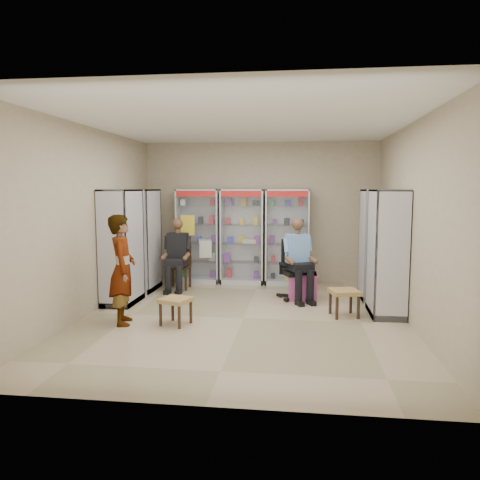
# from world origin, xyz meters

# --- Properties ---
(floor) EXTENTS (6.00, 6.00, 0.00)m
(floor) POSITION_xyz_m (0.00, 0.00, 0.00)
(floor) COLOR tan
(floor) RESTS_ON ground
(room_shell) EXTENTS (5.02, 6.02, 3.01)m
(room_shell) POSITION_xyz_m (0.00, 0.00, 1.97)
(room_shell) COLOR tan
(room_shell) RESTS_ON ground
(cabinet_back_left) EXTENTS (0.90, 0.50, 2.00)m
(cabinet_back_left) POSITION_xyz_m (-1.30, 2.73, 1.00)
(cabinet_back_left) COLOR #A5A6AC
(cabinet_back_left) RESTS_ON floor
(cabinet_back_mid) EXTENTS (0.90, 0.50, 2.00)m
(cabinet_back_mid) POSITION_xyz_m (-0.35, 2.73, 1.00)
(cabinet_back_mid) COLOR #9D9FA4
(cabinet_back_mid) RESTS_ON floor
(cabinet_back_right) EXTENTS (0.90, 0.50, 2.00)m
(cabinet_back_right) POSITION_xyz_m (0.60, 2.73, 1.00)
(cabinet_back_right) COLOR silver
(cabinet_back_right) RESTS_ON floor
(cabinet_right_far) EXTENTS (0.90, 0.50, 2.00)m
(cabinet_right_far) POSITION_xyz_m (2.23, 1.60, 1.00)
(cabinet_right_far) COLOR #9FA2A6
(cabinet_right_far) RESTS_ON floor
(cabinet_right_near) EXTENTS (0.90, 0.50, 2.00)m
(cabinet_right_near) POSITION_xyz_m (2.23, 0.50, 1.00)
(cabinet_right_near) COLOR #AFB1B7
(cabinet_right_near) RESTS_ON floor
(cabinet_left_far) EXTENTS (0.90, 0.50, 2.00)m
(cabinet_left_far) POSITION_xyz_m (-2.23, 1.80, 1.00)
(cabinet_left_far) COLOR silver
(cabinet_left_far) RESTS_ON floor
(cabinet_left_near) EXTENTS (0.90, 0.50, 2.00)m
(cabinet_left_near) POSITION_xyz_m (-2.23, 0.70, 1.00)
(cabinet_left_near) COLOR silver
(cabinet_left_near) RESTS_ON floor
(wooden_chair) EXTENTS (0.42, 0.42, 0.94)m
(wooden_chair) POSITION_xyz_m (-1.55, 2.00, 0.47)
(wooden_chair) COLOR black
(wooden_chair) RESTS_ON floor
(seated_customer) EXTENTS (0.44, 0.60, 1.34)m
(seated_customer) POSITION_xyz_m (-1.55, 1.95, 0.67)
(seated_customer) COLOR black
(seated_customer) RESTS_ON floor
(office_chair) EXTENTS (0.77, 0.77, 1.09)m
(office_chair) POSITION_xyz_m (0.81, 1.41, 0.55)
(office_chair) COLOR black
(office_chair) RESTS_ON floor
(seated_shopkeeper) EXTENTS (0.66, 0.76, 1.39)m
(seated_shopkeeper) POSITION_xyz_m (0.81, 1.36, 0.69)
(seated_shopkeeper) COLOR #78B0EE
(seated_shopkeeper) RESTS_ON floor
(pink_trunk) EXTENTS (0.51, 0.49, 0.48)m
(pink_trunk) POSITION_xyz_m (0.92, 1.41, 0.24)
(pink_trunk) COLOR #AD458C
(pink_trunk) RESTS_ON floor
(tea_glass) EXTENTS (0.07, 0.07, 0.11)m
(tea_glass) POSITION_xyz_m (0.96, 1.41, 0.54)
(tea_glass) COLOR #541507
(tea_glass) RESTS_ON pink_trunk
(woven_stool_a) EXTENTS (0.52, 0.52, 0.43)m
(woven_stool_a) POSITION_xyz_m (1.57, 0.31, 0.21)
(woven_stool_a) COLOR #B4784C
(woven_stool_a) RESTS_ON floor
(woven_stool_b) EXTENTS (0.51, 0.51, 0.40)m
(woven_stool_b) POSITION_xyz_m (-0.96, -0.47, 0.20)
(woven_stool_b) COLOR olive
(woven_stool_b) RESTS_ON floor
(standing_man) EXTENTS (0.55, 0.69, 1.64)m
(standing_man) POSITION_xyz_m (-1.75, -0.51, 0.82)
(standing_man) COLOR #9A9A9D
(standing_man) RESTS_ON floor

